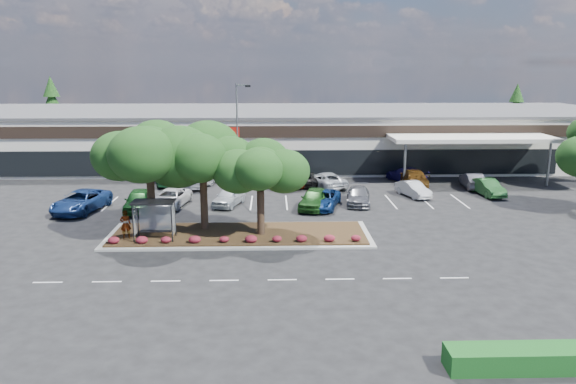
{
  "coord_description": "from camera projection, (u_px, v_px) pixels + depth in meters",
  "views": [
    {
      "loc": [
        0.28,
        -33.04,
        11.71
      ],
      "look_at": [
        1.42,
        6.25,
        2.6
      ],
      "focal_mm": 35.0,
      "sensor_mm": 36.0,
      "label": 1
    }
  ],
  "objects": [
    {
      "name": "car_16",
      "position": [
        413.0,
        178.0,
        54.32
      ],
      "size": [
        2.48,
        5.67,
        1.62
      ],
      "primitive_type": "imported",
      "rotation": [
        0.0,
        0.0,
        3.1
      ],
      "color": "brown",
      "rests_on": "ground"
    },
    {
      "name": "car_0",
      "position": [
        81.0,
        201.0,
        44.98
      ],
      "size": [
        4.01,
        6.46,
        1.67
      ],
      "primitive_type": "imported",
      "rotation": [
        0.0,
        0.0,
        -0.22
      ],
      "color": "navy",
      "rests_on": "ground"
    },
    {
      "name": "car_2",
      "position": [
        171.0,
        198.0,
        46.56
      ],
      "size": [
        3.23,
        5.42,
        1.41
      ],
      "primitive_type": "imported",
      "rotation": [
        0.0,
        0.0,
        -0.18
      ],
      "color": "silver",
      "rests_on": "ground"
    },
    {
      "name": "car_5",
      "position": [
        322.0,
        199.0,
        46.04
      ],
      "size": [
        3.79,
        5.69,
        1.45
      ],
      "primitive_type": "imported",
      "rotation": [
        0.0,
        0.0,
        -0.29
      ],
      "color": "navy",
      "rests_on": "ground"
    },
    {
      "name": "conifer_north_east",
      "position": [
        515.0,
        116.0,
        77.6
      ],
      "size": [
        3.96,
        3.96,
        9.0
      ],
      "primitive_type": "cone",
      "color": "#1B3912",
      "rests_on": "ground"
    },
    {
      "name": "shrub_row",
      "position": [
        237.0,
        239.0,
        36.48
      ],
      "size": [
        17.0,
        0.8,
        0.5
      ],
      "primitive_type": null,
      "color": "maroon",
      "rests_on": "landscape_island"
    },
    {
      "name": "car_12",
      "position": [
        281.0,
        177.0,
        54.25
      ],
      "size": [
        4.77,
        6.66,
        1.68
      ],
      "primitive_type": "imported",
      "rotation": [
        0.0,
        0.0,
        3.51
      ],
      "color": "maroon",
      "rests_on": "ground"
    },
    {
      "name": "car_9",
      "position": [
        168.0,
        178.0,
        54.74
      ],
      "size": [
        2.56,
        5.08,
        1.41
      ],
      "primitive_type": "imported",
      "rotation": [
        0.0,
        0.0,
        3.26
      ],
      "color": "#174B27",
      "rests_on": "ground"
    },
    {
      "name": "light_pole",
      "position": [
        239.0,
        150.0,
        47.62
      ],
      "size": [
        1.43,
        0.5,
        10.01
      ],
      "rotation": [
        0.0,
        0.0,
        0.01
      ],
      "color": "#989893",
      "rests_on": "ground"
    },
    {
      "name": "conifer_north_west",
      "position": [
        53.0,
        112.0,
        77.62
      ],
      "size": [
        4.4,
        4.4,
        10.0
      ],
      "primitive_type": "cone",
      "color": "#1B3912",
      "rests_on": "ground"
    },
    {
      "name": "retail_store",
      "position": [
        270.0,
        135.0,
        67.11
      ],
      "size": [
        80.4,
        25.2,
        6.25
      ],
      "color": "beige",
      "rests_on": "ground"
    },
    {
      "name": "car_6",
      "position": [
        358.0,
        196.0,
        47.39
      ],
      "size": [
        2.62,
        5.02,
        1.39
      ],
      "primitive_type": "imported",
      "rotation": [
        0.0,
        0.0,
        -0.15
      ],
      "color": "#54555B",
      "rests_on": "ground"
    },
    {
      "name": "car_1",
      "position": [
        139.0,
        200.0,
        45.19
      ],
      "size": [
        2.32,
        5.13,
        1.71
      ],
      "primitive_type": "imported",
      "rotation": [
        0.0,
        0.0,
        0.06
      ],
      "color": "#17521B",
      "rests_on": "ground"
    },
    {
      "name": "car_17",
      "position": [
        472.0,
        180.0,
        53.33
      ],
      "size": [
        1.95,
        4.6,
        1.48
      ],
      "primitive_type": "imported",
      "rotation": [
        0.0,
        0.0,
        3.05
      ],
      "color": "#4F4E55",
      "rests_on": "ground"
    },
    {
      "name": "landscape_island",
      "position": [
        239.0,
        235.0,
        38.62
      ],
      "size": [
        18.0,
        6.0,
        0.26
      ],
      "color": "#989893",
      "rests_on": "ground"
    },
    {
      "name": "car_3",
      "position": [
        229.0,
        197.0,
        46.87
      ],
      "size": [
        2.99,
        4.67,
        1.48
      ],
      "primitive_type": "imported",
      "rotation": [
        0.0,
        0.0,
        -0.31
      ],
      "color": "#ADB5BA",
      "rests_on": "ground"
    },
    {
      "name": "island_tree_east",
      "position": [
        260.0,
        188.0,
        37.6
      ],
      "size": [
        5.8,
        5.8,
        6.5
      ],
      "primitive_type": null,
      "color": "#1B3912",
      "rests_on": "landscape_island"
    },
    {
      "name": "car_7",
      "position": [
        413.0,
        189.0,
        49.98
      ],
      "size": [
        2.67,
        4.33,
        1.35
      ],
      "primitive_type": "imported",
      "rotation": [
        0.0,
        0.0,
        0.33
      ],
      "color": "silver",
      "rests_on": "ground"
    },
    {
      "name": "car_15",
      "position": [
        406.0,
        175.0,
        55.94
      ],
      "size": [
        3.75,
        5.68,
        1.53
      ],
      "primitive_type": "imported",
      "rotation": [
        0.0,
        0.0,
        3.48
      ],
      "color": "navy",
      "rests_on": "ground"
    },
    {
      "name": "bus_shelter",
      "position": [
        154.0,
        209.0,
        36.94
      ],
      "size": [
        2.75,
        1.55,
        2.59
      ],
      "color": "black",
      "rests_on": "landscape_island"
    },
    {
      "name": "hedge_south_east",
      "position": [
        523.0,
        359.0,
        21.84
      ],
      "size": [
        6.0,
        1.3,
        0.9
      ],
      "primitive_type": "cube",
      "color": "#0E4315",
      "rests_on": "ground"
    },
    {
      "name": "car_8",
      "position": [
        488.0,
        187.0,
        50.42
      ],
      "size": [
        2.05,
        4.6,
        1.47
      ],
      "primitive_type": "imported",
      "rotation": [
        0.0,
        0.0,
        0.11
      ],
      "color": "#1F4E21",
      "rests_on": "ground"
    },
    {
      "name": "island_tree_mid",
      "position": [
        203.0,
        177.0,
        38.86
      ],
      "size": [
        6.6,
        6.6,
        7.32
      ],
      "primitive_type": null,
      "color": "#1B3912",
      "rests_on": "landscape_island"
    },
    {
      "name": "lane_markings",
      "position": [
        267.0,
        212.0,
        44.95
      ],
      "size": [
        33.12,
        20.06,
        0.01
      ],
      "color": "silver",
      "rests_on": "ground"
    },
    {
      "name": "ground",
      "position": [
        268.0,
        256.0,
        34.81
      ],
      "size": [
        160.0,
        160.0,
        0.0
      ],
      "primitive_type": "plane",
      "color": "black",
      "rests_on": "ground"
    },
    {
      "name": "car_4",
      "position": [
        314.0,
        199.0,
        45.8
      ],
      "size": [
        3.28,
        5.27,
        1.67
      ],
      "primitive_type": "imported",
      "rotation": [
        0.0,
        0.0,
        -0.29
      ],
      "color": "#1D4F19",
      "rests_on": "ground"
    },
    {
      "name": "car_10",
      "position": [
        198.0,
        181.0,
        53.61
      ],
      "size": [
        2.3,
        4.75,
        1.33
      ],
      "primitive_type": "imported",
      "rotation": [
        0.0,
        0.0,
        3.05
      ],
      "color": "#B2B6BE",
      "rests_on": "ground"
    },
    {
      "name": "island_tree_west",
      "position": [
        150.0,
        176.0,
        38.01
      ],
      "size": [
        7.2,
        7.2,
        7.89
      ],
      "primitive_type": null,
      "color": "#1B3912",
      "rests_on": "landscape_island"
    },
    {
      "name": "car_11",
      "position": [
        207.0,
        174.0,
        55.97
      ],
      "size": [
        3.74,
        6.1,
        1.65
      ],
      "primitive_type": "imported",
      "rotation": [
        0.0,
        0.0,
        2.87
      ],
      "color": "silver",
      "rests_on": "ground"
    },
    {
      "name": "car_14",
      "position": [
        325.0,
        180.0,
        53.5
      ],
      "size": [
        4.29,
        5.93,
        1.5
      ],
      "primitive_type": "imported",
      "rotation": [
        0.0,
        0.0,
        3.52
      ],
      "color": "#989EA2",
      "rests_on": "ground"
    },
    {
      "name": "car_13",
      "position": [
        308.0,
        179.0,
        54.54
      ],
      "size": [
        2.82,
        5.05,
        1.33
      ],
      "primitive_type": "imported",
      "rotation": [
        0.0,
        0.0,
        3.01
      ],
      "color": "black",
      "rests_on": "ground"
    },
    {
      "name": "person_waiting",
      "position": [
        126.0,
        224.0,
        37.21
      ],
      "size": [
        0.79,
        0.62,
        1.92
      ],
      "primitive_type": "imported",
      "rotation": [
        0.0,
        0.0,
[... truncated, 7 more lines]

